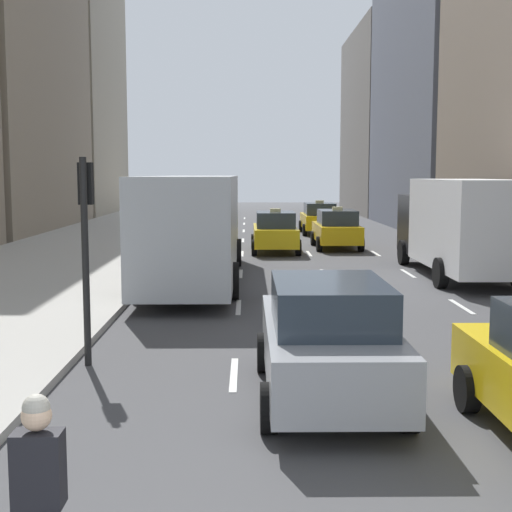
% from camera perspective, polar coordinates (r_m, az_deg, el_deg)
% --- Properties ---
extents(sidewalk_left, '(8.00, 66.00, 0.15)m').
position_cam_1_polar(sidewalk_left, '(31.49, -13.57, 0.49)').
color(sidewalk_left, '#ADAAA3').
rests_on(sidewalk_left, ground).
extents(lane_markings, '(5.72, 56.00, 0.01)m').
position_cam_1_polar(lane_markings, '(26.86, 4.82, -0.52)').
color(lane_markings, white).
rests_on(lane_markings, ground).
extents(taxi_lead, '(2.02, 4.40, 1.87)m').
position_cam_1_polar(taxi_lead, '(39.68, 5.07, 3.04)').
color(taxi_lead, yellow).
rests_on(taxi_lead, ground).
extents(taxi_second, '(2.02, 4.40, 1.87)m').
position_cam_1_polar(taxi_second, '(30.26, 1.54, 1.97)').
color(taxi_second, yellow).
rests_on(taxi_second, ground).
extents(taxi_fourth, '(2.02, 4.40, 1.87)m').
position_cam_1_polar(taxi_fourth, '(31.96, 6.46, 2.17)').
color(taxi_fourth, yellow).
rests_on(taxi_fourth, ground).
extents(sedan_black_near, '(2.02, 4.60, 1.80)m').
position_cam_1_polar(sedan_black_near, '(10.55, 5.74, -6.61)').
color(sedan_black_near, '#9EA0A5').
rests_on(sedan_black_near, ground).
extents(city_bus, '(2.80, 11.61, 3.25)m').
position_cam_1_polar(city_bus, '(22.01, -4.96, 2.58)').
color(city_bus, '#B7BCC1').
rests_on(city_bus, ground).
extents(box_truck, '(2.58, 8.40, 3.15)m').
position_cam_1_polar(box_truck, '(23.67, 15.96, 2.44)').
color(box_truck, '#262628').
rests_on(box_truck, ground).
extents(skateboarder, '(0.36, 0.80, 1.75)m').
position_cam_1_polar(skateboarder, '(5.71, -16.94, -18.04)').
color(skateboarder, brown).
rests_on(skateboarder, ground).
extents(traffic_light_pole, '(0.24, 0.42, 3.60)m').
position_cam_1_polar(traffic_light_pole, '(12.58, -13.46, 2.28)').
color(traffic_light_pole, black).
rests_on(traffic_light_pole, ground).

